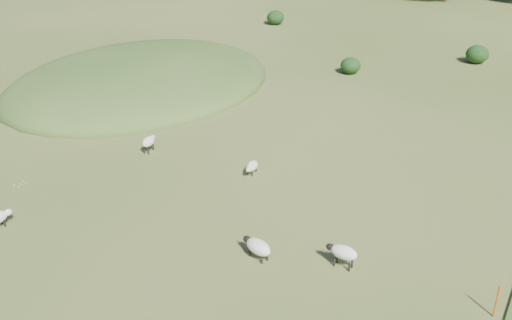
{
  "coord_description": "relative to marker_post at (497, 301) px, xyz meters",
  "views": [
    {
      "loc": [
        14.08,
        -15.98,
        12.36
      ],
      "look_at": [
        2.0,
        4.0,
        1.0
      ],
      "focal_mm": 40.0,
      "sensor_mm": 36.0,
      "label": 1
    }
  ],
  "objects": [
    {
      "name": "sheep_5",
      "position": [
        -5.16,
        -0.06,
        0.01
      ],
      "size": [
        1.21,
        0.55,
        0.87
      ],
      "rotation": [
        0.0,
        0.0,
        3.12
      ],
      "color": "beige",
      "rests_on": "ground"
    },
    {
      "name": "mound",
      "position": [
        -25.24,
        12.05,
        -0.6
      ],
      "size": [
        16.0,
        20.0,
        4.0
      ],
      "primitive_type": "ellipsoid",
      "color": "#33561E",
      "rests_on": "ground"
    },
    {
      "name": "sheep_0",
      "position": [
        -11.71,
        4.44,
        -0.21
      ],
      "size": [
        0.61,
        1.1,
        0.62
      ],
      "rotation": [
        0.0,
        0.0,
        4.88
      ],
      "color": "beige",
      "rests_on": "ground"
    },
    {
      "name": "shrubs",
      "position": [
        -15.66,
        28.51,
        0.06
      ],
      "size": [
        21.26,
        12.58,
        1.38
      ],
      "color": "black",
      "rests_on": "ground"
    },
    {
      "name": "ground",
      "position": [
        -13.24,
        20.05,
        -0.6
      ],
      "size": [
        160.0,
        160.0,
        0.0
      ],
      "primitive_type": "plane",
      "color": "#37531A",
      "rests_on": "ground"
    },
    {
      "name": "marker_post",
      "position": [
        0.0,
        0.0,
        0.0
      ],
      "size": [
        0.06,
        0.06,
        1.2
      ],
      "primitive_type": "cylinder",
      "color": "#D8590C",
      "rests_on": "ground"
    },
    {
      "name": "sheep_1",
      "position": [
        -17.48,
        3.82,
        -0.03
      ],
      "size": [
        0.7,
        1.17,
        0.81
      ],
      "rotation": [
        0.0,
        0.0,
        1.82
      ],
      "color": "beige",
      "rests_on": "ground"
    },
    {
      "name": "sheep_3",
      "position": [
        -8.02,
        -1.16,
        -0.11
      ],
      "size": [
        1.39,
        0.85,
        0.77
      ],
      "rotation": [
        0.0,
        0.0,
        2.88
      ],
      "color": "beige",
      "rests_on": "ground"
    }
  ]
}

